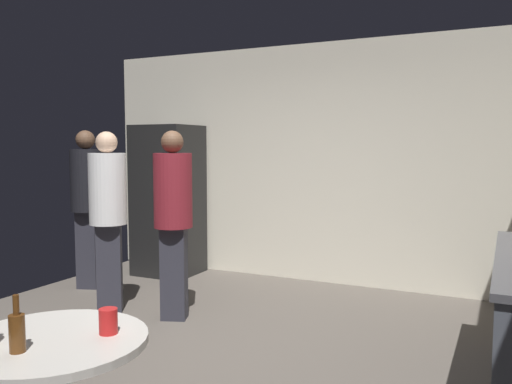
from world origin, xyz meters
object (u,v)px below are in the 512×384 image
at_px(foreground_table, 53,362).
at_px(plastic_cup_red, 108,321).
at_px(person_in_maroon_shirt, 173,210).
at_px(person_in_black_shirt, 87,196).
at_px(refrigerator, 168,200).
at_px(person_in_white_shirt, 108,207).
at_px(beer_bottle_brown, 17,331).

distance_m(foreground_table, plastic_cup_red, 0.28).
bearing_deg(person_in_maroon_shirt, foreground_table, 1.41).
xyz_separation_m(foreground_table, plastic_cup_red, (0.18, 0.15, 0.16)).
relative_size(foreground_table, person_in_black_shirt, 0.47).
distance_m(foreground_table, person_in_black_shirt, 3.67).
bearing_deg(refrigerator, person_in_white_shirt, -75.59).
xyz_separation_m(beer_bottle_brown, person_in_black_shirt, (-2.39, 2.92, 0.19)).
xyz_separation_m(refrigerator, plastic_cup_red, (2.17, -3.55, -0.11)).
xyz_separation_m(refrigerator, person_in_maroon_shirt, (1.05, -1.42, 0.09)).
height_order(person_in_maroon_shirt, person_in_black_shirt, person_in_black_shirt).
distance_m(beer_bottle_brown, person_in_maroon_shirt, 2.63).
height_order(plastic_cup_red, person_in_black_shirt, person_in_black_shirt).
relative_size(person_in_white_shirt, person_in_black_shirt, 0.98).
bearing_deg(person_in_maroon_shirt, person_in_black_shirt, -129.32).
bearing_deg(plastic_cup_red, foreground_table, -140.42).
height_order(beer_bottle_brown, person_in_black_shirt, person_in_black_shirt).
bearing_deg(foreground_table, refrigerator, 118.38).
distance_m(refrigerator, person_in_black_shirt, 1.03).
bearing_deg(beer_bottle_brown, refrigerator, 117.28).
bearing_deg(person_in_maroon_shirt, beer_bottle_brown, -0.09).
bearing_deg(person_in_black_shirt, beer_bottle_brown, 19.07).
xyz_separation_m(refrigerator, person_in_black_shirt, (-0.40, -0.94, 0.11)).
relative_size(refrigerator, foreground_table, 2.25).
relative_size(plastic_cup_red, person_in_white_shirt, 0.07).
relative_size(plastic_cup_red, person_in_black_shirt, 0.06).
bearing_deg(beer_bottle_brown, person_in_black_shirt, 129.35).
bearing_deg(person_in_maroon_shirt, refrigerator, -164.77).
height_order(beer_bottle_brown, person_in_maroon_shirt, person_in_maroon_shirt).
relative_size(beer_bottle_brown, person_in_white_shirt, 0.14).
bearing_deg(foreground_table, beer_bottle_brown, -91.52).
bearing_deg(foreground_table, person_in_white_shirt, 126.34).
relative_size(refrigerator, person_in_maroon_shirt, 1.07).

